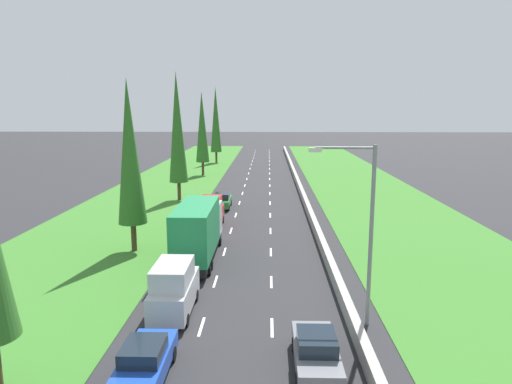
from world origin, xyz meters
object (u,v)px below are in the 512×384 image
silver_van_left_lane (174,288)px  grey_sedan_right_lane (316,352)px  red_van_left_lane (211,212)px  poplar_tree_third (177,128)px  poplar_tree_second (130,153)px  green_sedan_left_lane (222,201)px  street_light_mast (364,223)px  poplar_tree_fourth (202,127)px  poplar_tree_fifth (216,120)px  blue_sedan_left_lane (145,362)px  green_box_truck_left_lane (198,230)px

silver_van_left_lane → grey_sedan_right_lane: bearing=-36.3°
red_van_left_lane → poplar_tree_third: size_ratio=0.33×
silver_van_left_lane → poplar_tree_second: (-5.23, 10.56, 6.09)m
green_sedan_left_lane → street_light_mast: bearing=-70.2°
poplar_tree_fourth → poplar_tree_fifth: size_ratio=0.90×
green_sedan_left_lane → poplar_tree_fourth: (-5.54, 24.25, 6.89)m
blue_sedan_left_lane → green_box_truck_left_lane: bearing=90.3°
poplar_tree_fourth → street_light_mast: poplar_tree_fourth is taller
poplar_tree_third → street_light_mast: 34.59m
green_sedan_left_lane → green_box_truck_left_lane: bearing=-89.8°
street_light_mast → blue_sedan_left_lane: bearing=-151.9°
poplar_tree_third → poplar_tree_fourth: poplar_tree_third is taller
green_sedan_left_lane → grey_sedan_right_lane: bearing=-77.3°
blue_sedan_left_lane → poplar_tree_third: (-5.61, 36.02, 7.64)m
poplar_tree_third → poplar_tree_fifth: bearing=89.8°
red_van_left_lane → green_sedan_left_lane: bearing=88.8°
grey_sedan_right_lane → poplar_tree_third: size_ratio=0.30×
red_van_left_lane → green_sedan_left_lane: red_van_left_lane is taller
poplar_tree_fourth → green_box_truck_left_lane: bearing=-82.3°
red_van_left_lane → street_light_mast: (9.81, -18.63, 3.83)m
silver_van_left_lane → street_light_mast: 10.34m
blue_sedan_left_lane → grey_sedan_right_lane: 6.92m
blue_sedan_left_lane → poplar_tree_third: 37.25m
green_box_truck_left_lane → street_light_mast: street_light_mast is taller
green_box_truck_left_lane → poplar_tree_third: (-5.54, 21.34, 6.27)m
green_box_truck_left_lane → poplar_tree_second: poplar_tree_second is taller
grey_sedan_right_lane → green_sedan_left_lane: (-6.99, 30.95, 0.00)m
blue_sedan_left_lane → poplar_tree_fifth: size_ratio=0.30×
grey_sedan_right_lane → poplar_tree_second: size_ratio=0.35×
grey_sedan_right_lane → poplar_tree_second: bearing=127.8°
grey_sedan_right_lane → red_van_left_lane: 23.88m
blue_sedan_left_lane → poplar_tree_third: bearing=98.9°
blue_sedan_left_lane → poplar_tree_second: size_ratio=0.35×
grey_sedan_right_lane → poplar_tree_third: poplar_tree_third is taller
red_van_left_lane → street_light_mast: street_light_mast is taller
poplar_tree_fourth → red_van_left_lane: bearing=-80.6°
red_van_left_lane → poplar_tree_fourth: size_ratio=0.37×
blue_sedan_left_lane → silver_van_left_lane: size_ratio=0.92×
poplar_tree_third → poplar_tree_second: bearing=-89.0°
silver_van_left_lane → green_box_truck_left_lane: bearing=90.1°
poplar_tree_fourth → poplar_tree_fifth: bearing=89.3°
green_box_truck_left_lane → poplar_tree_fifth: size_ratio=0.63×
poplar_tree_second → street_light_mast: bearing=-37.9°
green_box_truck_left_lane → green_sedan_left_lane: 17.25m
green_sedan_left_lane → poplar_tree_fourth: 25.81m
red_van_left_lane → poplar_tree_fifth: bearing=95.9°
poplar_tree_second → poplar_tree_third: (-0.33, 19.44, 0.97)m
grey_sedan_right_lane → red_van_left_lane: red_van_left_lane is taller
poplar_tree_third → poplar_tree_fifth: (0.16, 37.27, 0.03)m
silver_van_left_lane → poplar_tree_fourth: (-5.62, 50.11, 6.31)m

